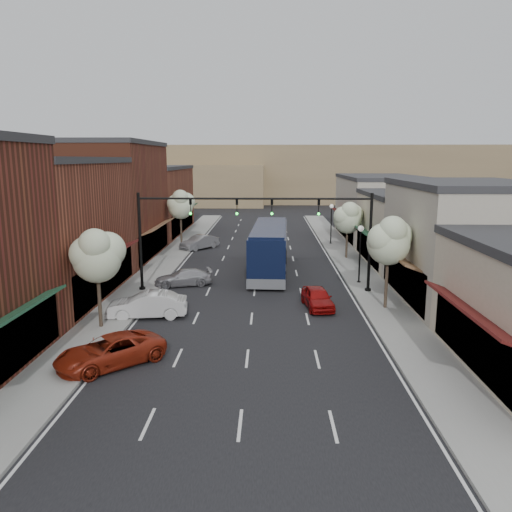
# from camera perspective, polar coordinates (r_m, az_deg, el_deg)

# --- Properties ---
(ground) EXTENTS (160.00, 160.00, 0.00)m
(ground) POSITION_cam_1_polar(r_m,az_deg,el_deg) (27.81, -0.65, -8.45)
(ground) COLOR black
(ground) RESTS_ON ground
(sidewalk_left) EXTENTS (2.80, 73.00, 0.15)m
(sidewalk_left) POSITION_cam_1_polar(r_m,az_deg,el_deg) (46.58, -10.19, -0.51)
(sidewalk_left) COLOR gray
(sidewalk_left) RESTS_ON ground
(sidewalk_right) EXTENTS (2.80, 73.00, 0.15)m
(sidewalk_right) POSITION_cam_1_polar(r_m,az_deg,el_deg) (46.23, 10.67, -0.62)
(sidewalk_right) COLOR gray
(sidewalk_right) RESTS_ON ground
(curb_left) EXTENTS (0.25, 73.00, 0.17)m
(curb_left) POSITION_cam_1_polar(r_m,az_deg,el_deg) (46.32, -8.49, -0.53)
(curb_left) COLOR gray
(curb_left) RESTS_ON ground
(curb_right) EXTENTS (0.25, 73.00, 0.17)m
(curb_right) POSITION_cam_1_polar(r_m,az_deg,el_deg) (46.02, 8.95, -0.61)
(curb_right) COLOR gray
(curb_right) RESTS_ON ground
(bldg_left_midnear) EXTENTS (10.14, 14.10, 9.40)m
(bldg_left_midnear) POSITION_cam_1_polar(r_m,az_deg,el_deg) (35.90, -23.65, 2.72)
(bldg_left_midnear) COLOR brown
(bldg_left_midnear) RESTS_ON ground
(bldg_left_midfar) EXTENTS (10.14, 14.10, 10.90)m
(bldg_left_midfar) POSITION_cam_1_polar(r_m,az_deg,el_deg) (48.79, -16.82, 6.03)
(bldg_left_midfar) COLOR brown
(bldg_left_midfar) RESTS_ON ground
(bldg_left_far) EXTENTS (10.14, 18.10, 8.40)m
(bldg_left_far) POSITION_cam_1_polar(r_m,az_deg,el_deg) (64.23, -12.31, 6.24)
(bldg_left_far) COLOR brown
(bldg_left_far) RESTS_ON ground
(bldg_right_midnear) EXTENTS (9.14, 12.10, 7.90)m
(bldg_right_midnear) POSITION_cam_1_polar(r_m,az_deg,el_deg) (35.03, 22.77, 1.36)
(bldg_right_midnear) COLOR #A8A190
(bldg_right_midnear) RESTS_ON ground
(bldg_right_midfar) EXTENTS (9.14, 12.10, 6.40)m
(bldg_right_midfar) POSITION_cam_1_polar(r_m,az_deg,el_deg) (46.39, 17.38, 2.98)
(bldg_right_midfar) COLOR beige
(bldg_right_midfar) RESTS_ON ground
(bldg_right_far) EXTENTS (9.14, 16.10, 7.40)m
(bldg_right_far) POSITION_cam_1_polar(r_m,az_deg,el_deg) (59.83, 13.80, 5.35)
(bldg_right_far) COLOR #A8A190
(bldg_right_far) RESTS_ON ground
(hill_far) EXTENTS (120.00, 30.00, 12.00)m
(hill_far) POSITION_cam_1_polar(r_m,az_deg,el_deg) (116.24, 0.99, 9.45)
(hill_far) COLOR #7A6647
(hill_far) RESTS_ON ground
(hill_near) EXTENTS (50.00, 20.00, 8.00)m
(hill_near) POSITION_cam_1_polar(r_m,az_deg,el_deg) (107.51, -12.65, 7.99)
(hill_near) COLOR #7A6647
(hill_near) RESTS_ON ground
(signal_mast_right) EXTENTS (8.22, 0.46, 7.00)m
(signal_mast_right) POSITION_cam_1_polar(r_m,az_deg,el_deg) (34.81, 9.12, 3.23)
(signal_mast_right) COLOR black
(signal_mast_right) RESTS_ON ground
(signal_mast_left) EXTENTS (8.22, 0.46, 7.00)m
(signal_mast_left) POSITION_cam_1_polar(r_m,az_deg,el_deg) (35.13, -9.40, 3.29)
(signal_mast_left) COLOR black
(signal_mast_left) RESTS_ON ground
(tree_right_near) EXTENTS (2.85, 2.65, 5.95)m
(tree_right_near) POSITION_cam_1_polar(r_m,az_deg,el_deg) (31.39, 15.02, 1.82)
(tree_right_near) COLOR #47382B
(tree_right_near) RESTS_ON ground
(tree_right_far) EXTENTS (2.85, 2.65, 5.43)m
(tree_right_far) POSITION_cam_1_polar(r_m,az_deg,el_deg) (47.02, 10.50, 4.42)
(tree_right_far) COLOR #47382B
(tree_right_far) RESTS_ON ground
(tree_left_near) EXTENTS (2.85, 2.65, 5.69)m
(tree_left_near) POSITION_cam_1_polar(r_m,az_deg,el_deg) (28.18, -17.70, 0.18)
(tree_left_near) COLOR #47382B
(tree_left_near) RESTS_ON ground
(tree_left_far) EXTENTS (2.85, 2.65, 6.13)m
(tree_left_far) POSITION_cam_1_polar(r_m,az_deg,el_deg) (53.15, -8.60, 5.89)
(tree_left_far) COLOR #47382B
(tree_left_far) RESTS_ON ground
(lamp_post_near) EXTENTS (0.44, 0.44, 4.44)m
(lamp_post_near) POSITION_cam_1_polar(r_m,az_deg,el_deg) (37.84, 11.82, 1.27)
(lamp_post_near) COLOR black
(lamp_post_near) RESTS_ON ground
(lamp_post_far) EXTENTS (0.44, 0.44, 4.44)m
(lamp_post_far) POSITION_cam_1_polar(r_m,az_deg,el_deg) (54.98, 8.60, 4.38)
(lamp_post_far) COLOR black
(lamp_post_far) RESTS_ON ground
(coach_bus) EXTENTS (3.26, 12.83, 3.89)m
(coach_bus) POSITION_cam_1_polar(r_m,az_deg,el_deg) (41.09, 1.54, 0.87)
(coach_bus) COLOR black
(coach_bus) RESTS_ON ground
(red_hatchback) EXTENTS (2.09, 4.12, 1.34)m
(red_hatchback) POSITION_cam_1_polar(r_m,az_deg,el_deg) (31.79, 7.03, -4.75)
(red_hatchback) COLOR #930B0A
(red_hatchback) RESTS_ON ground
(parked_car_a) EXTENTS (5.19, 5.03, 1.38)m
(parked_car_a) POSITION_cam_1_polar(r_m,az_deg,el_deg) (24.01, -16.32, -10.39)
(parked_car_a) COLOR maroon
(parked_car_a) RESTS_ON ground
(parked_car_b) EXTENTS (4.84, 2.22, 1.54)m
(parked_car_b) POSITION_cam_1_polar(r_m,az_deg,el_deg) (30.38, -12.33, -5.48)
(parked_car_b) COLOR silver
(parked_car_b) RESTS_ON ground
(parked_car_c) EXTENTS (4.54, 2.79, 1.23)m
(parked_car_c) POSITION_cam_1_polar(r_m,az_deg,el_deg) (37.42, -8.30, -2.45)
(parked_car_c) COLOR #A2A1A6
(parked_car_c) RESTS_ON ground
(parked_car_e) EXTENTS (3.94, 4.45, 1.46)m
(parked_car_e) POSITION_cam_1_polar(r_m,az_deg,el_deg) (52.22, -6.46, 1.57)
(parked_car_e) COLOR gray
(parked_car_e) RESTS_ON ground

